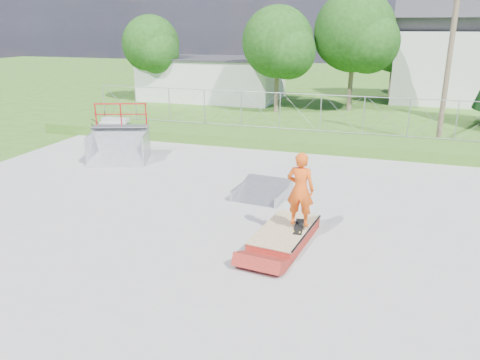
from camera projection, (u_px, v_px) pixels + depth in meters
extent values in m
plane|color=#385E1B|center=(198.00, 216.00, 13.92)|extent=(120.00, 120.00, 0.00)
cube|color=#9C9C99|center=(198.00, 216.00, 13.92)|extent=(20.00, 16.00, 0.04)
cube|color=#385E1B|center=(274.00, 138.00, 22.42)|extent=(24.00, 3.00, 0.50)
cube|color=maroon|center=(285.00, 235.00, 12.25)|extent=(1.47, 2.58, 0.34)
cube|color=#9D7B59|center=(285.00, 229.00, 12.19)|extent=(1.49, 2.60, 0.02)
cube|color=black|center=(299.00, 227.00, 12.17)|extent=(0.29, 0.81, 0.13)
imported|color=#E34E12|center=(300.00, 192.00, 11.86)|extent=(0.73, 0.49, 1.94)
cube|color=silver|center=(212.00, 79.00, 35.66)|extent=(10.00, 6.00, 3.00)
cube|color=silver|center=(450.00, 67.00, 33.99)|extent=(8.00, 6.00, 5.00)
cube|color=#2E2E33|center=(457.00, 18.00, 32.92)|extent=(8.40, 6.08, 6.08)
cylinder|color=brown|center=(449.00, 58.00, 21.31)|extent=(0.24, 0.24, 8.00)
cylinder|color=brown|center=(276.00, 93.00, 30.38)|extent=(0.30, 0.30, 2.45)
sphere|color=#163C10|center=(278.00, 42.00, 29.38)|extent=(4.48, 4.48, 4.48)
sphere|color=#163C10|center=(289.00, 52.00, 28.80)|extent=(3.36, 3.36, 3.36)
cylinder|color=brown|center=(350.00, 89.00, 30.81)|extent=(0.30, 0.30, 2.80)
sphere|color=#163C10|center=(354.00, 31.00, 29.67)|extent=(5.12, 5.12, 5.12)
sphere|color=#163C10|center=(368.00, 42.00, 29.01)|extent=(3.84, 3.84, 3.84)
cylinder|color=brown|center=(153.00, 85.00, 35.13)|extent=(0.30, 0.30, 2.27)
sphere|color=#163C10|center=(151.00, 44.00, 34.20)|extent=(4.16, 4.16, 4.16)
sphere|color=#163C10|center=(158.00, 52.00, 33.67)|extent=(3.12, 3.12, 3.12)
cylinder|color=brown|center=(391.00, 82.00, 37.42)|extent=(0.30, 0.30, 2.10)
sphere|color=#163C10|center=(395.00, 47.00, 36.56)|extent=(3.84, 3.84, 3.84)
sphere|color=#163C10|center=(404.00, 54.00, 36.07)|extent=(2.88, 2.88, 2.88)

